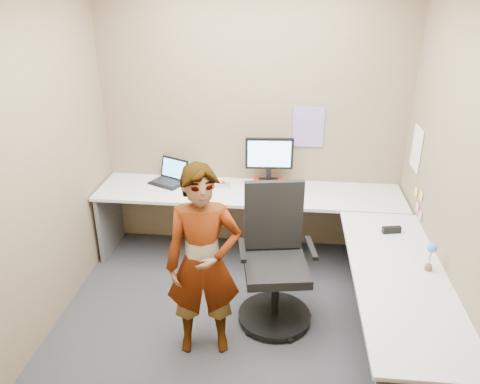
# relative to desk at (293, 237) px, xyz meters

# --- Properties ---
(ground) EXTENTS (3.00, 3.00, 0.00)m
(ground) POSITION_rel_desk_xyz_m (-0.44, -0.39, -0.59)
(ground) COLOR #29292E
(ground) RESTS_ON ground
(wall_back) EXTENTS (3.00, 0.00, 3.00)m
(wall_back) POSITION_rel_desk_xyz_m (-0.44, 0.91, 0.76)
(wall_back) COLOR #756248
(wall_back) RESTS_ON ground
(wall_right) EXTENTS (0.00, 2.70, 2.70)m
(wall_right) POSITION_rel_desk_xyz_m (1.06, -0.39, 0.76)
(wall_right) COLOR #756248
(wall_right) RESTS_ON ground
(wall_left) EXTENTS (0.00, 2.70, 2.70)m
(wall_left) POSITION_rel_desk_xyz_m (-1.94, -0.39, 0.76)
(wall_left) COLOR #756248
(wall_left) RESTS_ON ground
(desk) EXTENTS (2.98, 2.58, 0.73)m
(desk) POSITION_rel_desk_xyz_m (0.00, 0.00, 0.00)
(desk) COLOR silver
(desk) RESTS_ON ground
(paper_ream) EXTENTS (0.31, 0.23, 0.06)m
(paper_ream) POSITION_rel_desk_xyz_m (-0.25, 0.72, 0.17)
(paper_ream) COLOR red
(paper_ream) RESTS_ON desk
(monitor) EXTENTS (0.46, 0.15, 0.44)m
(monitor) POSITION_rel_desk_xyz_m (-0.25, 0.74, 0.46)
(monitor) COLOR black
(monitor) RESTS_ON paper_ream
(laptop) EXTENTS (0.41, 0.39, 0.23)m
(laptop) POSITION_rel_desk_xyz_m (-1.25, 0.74, 0.20)
(laptop) COLOR black
(laptop) RESTS_ON desk
(trackball_mouse) EXTENTS (0.12, 0.08, 0.07)m
(trackball_mouse) POSITION_rel_desk_xyz_m (-0.69, 0.67, 0.17)
(trackball_mouse) COLOR #B7B7BC
(trackball_mouse) RESTS_ON desk
(origami) EXTENTS (0.10, 0.10, 0.06)m
(origami) POSITION_rel_desk_xyz_m (-0.28, 0.36, 0.17)
(origami) COLOR white
(origami) RESTS_ON desk
(stapler) EXTENTS (0.16, 0.07, 0.05)m
(stapler) POSITION_rel_desk_xyz_m (0.79, -0.10, 0.17)
(stapler) COLOR black
(stapler) RESTS_ON desk
(flower) EXTENTS (0.07, 0.07, 0.22)m
(flower) POSITION_rel_desk_xyz_m (0.95, -0.62, 0.28)
(flower) COLOR brown
(flower) RESTS_ON desk
(calendar_purple) EXTENTS (0.30, 0.01, 0.40)m
(calendar_purple) POSITION_rel_desk_xyz_m (0.11, 0.90, 0.71)
(calendar_purple) COLOR #846BB7
(calendar_purple) RESTS_ON wall_back
(calendar_white) EXTENTS (0.01, 0.28, 0.38)m
(calendar_white) POSITION_rel_desk_xyz_m (1.05, 0.51, 0.66)
(calendar_white) COLOR white
(calendar_white) RESTS_ON wall_right
(sticky_note_a) EXTENTS (0.01, 0.07, 0.07)m
(sticky_note_a) POSITION_rel_desk_xyz_m (1.05, 0.16, 0.36)
(sticky_note_a) COLOR #F2E059
(sticky_note_a) RESTS_ON wall_right
(sticky_note_b) EXTENTS (0.01, 0.07, 0.07)m
(sticky_note_b) POSITION_rel_desk_xyz_m (1.05, 0.21, 0.23)
(sticky_note_b) COLOR pink
(sticky_note_b) RESTS_ON wall_right
(sticky_note_c) EXTENTS (0.01, 0.07, 0.07)m
(sticky_note_c) POSITION_rel_desk_xyz_m (1.05, 0.09, 0.21)
(sticky_note_c) COLOR pink
(sticky_note_c) RESTS_ON wall_right
(sticky_note_d) EXTENTS (0.01, 0.07, 0.07)m
(sticky_note_d) POSITION_rel_desk_xyz_m (1.05, 0.31, 0.33)
(sticky_note_d) COLOR #F2E059
(sticky_note_d) RESTS_ON wall_right
(office_chair) EXTENTS (0.63, 0.61, 1.14)m
(office_chair) POSITION_rel_desk_xyz_m (-0.14, -0.32, -0.12)
(office_chair) COLOR black
(office_chair) RESTS_ON ground
(person) EXTENTS (0.60, 0.45, 1.50)m
(person) POSITION_rel_desk_xyz_m (-0.64, -0.74, 0.16)
(person) COLOR #999399
(person) RESTS_ON ground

